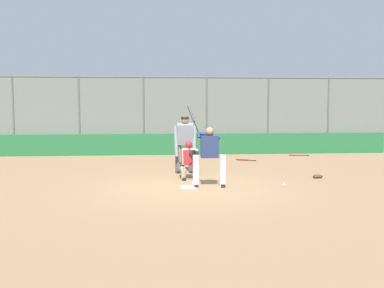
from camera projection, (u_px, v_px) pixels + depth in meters
ground_plane at (189, 187)px, 11.83m from camera, size 160.00×160.00×0.00m
home_plate_marker at (189, 187)px, 11.83m from camera, size 0.43×0.43×0.01m
backstop_fence at (175, 114)px, 19.26m from camera, size 19.01×0.08×3.34m
padding_wall at (176, 144)px, 19.27m from camera, size 18.55×0.18×0.90m
bleachers_beyond at (135, 139)px, 21.70m from camera, size 13.25×2.50×1.48m
batter_at_plate at (209, 155)px, 11.77m from camera, size 1.01×0.62×2.15m
catcher_behind_plate at (189, 160)px, 13.03m from camera, size 0.60×0.71×1.11m
umpire_home at (185, 143)px, 14.12m from camera, size 0.73×0.44×1.80m
spare_bat_near_backstop at (243, 160)px, 17.28m from camera, size 0.70×0.48×0.07m
spare_bat_by_padding at (296, 155)px, 18.85m from camera, size 0.80×0.26×0.07m
spare_bat_third_base_side at (193, 161)px, 17.01m from camera, size 0.42×0.76×0.07m
fielding_glove_on_dirt at (318, 176)px, 13.24m from camera, size 0.30×0.23×0.11m
baseball_loose at (284, 185)px, 11.94m from camera, size 0.07×0.07×0.07m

